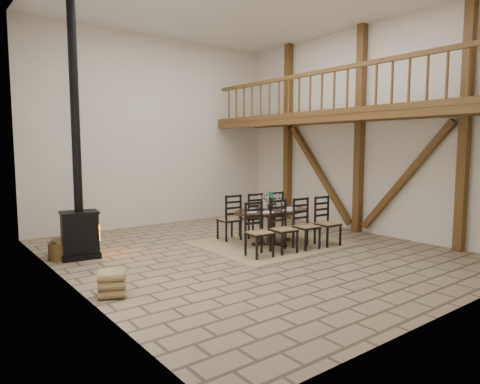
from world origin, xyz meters
TOP-DOWN VIEW (x-y plane):
  - ground at (0.00, 0.00)m, footprint 8.00×8.00m
  - room_shell at (1.19, 0.00)m, footprint 7.02×8.02m
  - rug at (0.79, 0.28)m, footprint 3.00×2.50m
  - dining_table at (0.79, 0.20)m, footprint 2.25×2.15m
  - wood_stove at (-2.87, 1.62)m, footprint 0.77×0.64m
  - log_basket at (-3.17, 1.76)m, footprint 0.49×0.49m
  - log_stack at (-3.18, -0.81)m, footprint 0.48×0.49m

SIDE VIEW (x-z plane):
  - ground at x=0.00m, z-range 0.00..0.00m
  - rug at x=0.79m, z-range 0.00..0.02m
  - log_basket at x=-3.17m, z-range -0.03..0.38m
  - log_stack at x=-3.18m, z-range 0.00..0.37m
  - dining_table at x=0.79m, z-range -0.20..0.96m
  - wood_stove at x=-2.87m, z-range -1.38..3.62m
  - room_shell at x=1.19m, z-range 0.51..5.52m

